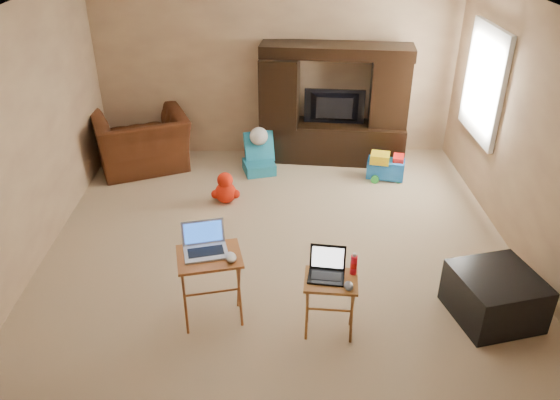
{
  "coord_description": "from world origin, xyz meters",
  "views": [
    {
      "loc": [
        -0.07,
        -4.76,
        3.36
      ],
      "look_at": [
        0.0,
        -0.2,
        0.8
      ],
      "focal_mm": 35.0,
      "sensor_mm": 36.0,
      "label": 1
    }
  ],
  "objects_px": {
    "tray_table_right": "(330,306)",
    "water_bottle": "(354,265)",
    "laptop_left": "(205,242)",
    "entertainment_center": "(334,105)",
    "ottoman": "(494,296)",
    "child_rocker": "(259,154)",
    "tray_table_left": "(212,288)",
    "plush_toy": "(225,187)",
    "laptop_right": "(327,266)",
    "push_toy": "(386,166)",
    "mouse_left": "(231,257)",
    "television": "(334,108)",
    "mouse_right": "(349,286)",
    "recliner": "(142,142)"
  },
  "relations": [
    {
      "from": "ottoman",
      "to": "water_bottle",
      "type": "bearing_deg",
      "value": -174.92
    },
    {
      "from": "television",
      "to": "mouse_right",
      "type": "height_order",
      "value": "television"
    },
    {
      "from": "entertainment_center",
      "to": "television",
      "type": "relative_size",
      "value": 2.41
    },
    {
      "from": "water_bottle",
      "to": "tray_table_left",
      "type": "bearing_deg",
      "value": 175.29
    },
    {
      "from": "child_rocker",
      "to": "laptop_right",
      "type": "relative_size",
      "value": 1.79
    },
    {
      "from": "plush_toy",
      "to": "push_toy",
      "type": "xyz_separation_m",
      "value": [
        2.1,
        0.63,
        -0.02
      ]
    },
    {
      "from": "plush_toy",
      "to": "tray_table_left",
      "type": "relative_size",
      "value": 0.58
    },
    {
      "from": "push_toy",
      "to": "laptop_left",
      "type": "bearing_deg",
      "value": -112.61
    },
    {
      "from": "television",
      "to": "tray_table_left",
      "type": "xyz_separation_m",
      "value": [
        -1.4,
        -3.36,
        -0.44
      ]
    },
    {
      "from": "entertainment_center",
      "to": "ottoman",
      "type": "bearing_deg",
      "value": -64.04
    },
    {
      "from": "tray_table_left",
      "to": "laptop_left",
      "type": "height_order",
      "value": "laptop_left"
    },
    {
      "from": "entertainment_center",
      "to": "water_bottle",
      "type": "relative_size",
      "value": 11.39
    },
    {
      "from": "recliner",
      "to": "mouse_left",
      "type": "bearing_deg",
      "value": 92.52
    },
    {
      "from": "tray_table_right",
      "to": "ottoman",
      "type": "bearing_deg",
      "value": 13.86
    },
    {
      "from": "laptop_left",
      "to": "mouse_left",
      "type": "bearing_deg",
      "value": -36.99
    },
    {
      "from": "plush_toy",
      "to": "laptop_left",
      "type": "bearing_deg",
      "value": -89.64
    },
    {
      "from": "entertainment_center",
      "to": "plush_toy",
      "type": "distance_m",
      "value": 2.0
    },
    {
      "from": "entertainment_center",
      "to": "child_rocker",
      "type": "distance_m",
      "value": 1.25
    },
    {
      "from": "tray_table_right",
      "to": "water_bottle",
      "type": "xyz_separation_m",
      "value": [
        0.19,
        0.08,
        0.38
      ]
    },
    {
      "from": "plush_toy",
      "to": "push_toy",
      "type": "distance_m",
      "value": 2.2
    },
    {
      "from": "push_toy",
      "to": "laptop_left",
      "type": "relative_size",
      "value": 1.35
    },
    {
      "from": "child_rocker",
      "to": "mouse_left",
      "type": "bearing_deg",
      "value": -106.74
    },
    {
      "from": "ottoman",
      "to": "laptop_left",
      "type": "xyz_separation_m",
      "value": [
        -2.55,
        0.01,
        0.6
      ]
    },
    {
      "from": "mouse_left",
      "to": "ottoman",
      "type": "bearing_deg",
      "value": 2.12
    },
    {
      "from": "ottoman",
      "to": "laptop_left",
      "type": "relative_size",
      "value": 1.89
    },
    {
      "from": "laptop_left",
      "to": "entertainment_center",
      "type": "bearing_deg",
      "value": 54.51
    },
    {
      "from": "recliner",
      "to": "push_toy",
      "type": "height_order",
      "value": "recliner"
    },
    {
      "from": "entertainment_center",
      "to": "tray_table_left",
      "type": "xyz_separation_m",
      "value": [
        -1.4,
        -3.4,
        -0.47
      ]
    },
    {
      "from": "ottoman",
      "to": "mouse_right",
      "type": "relative_size",
      "value": 5.92
    },
    {
      "from": "ottoman",
      "to": "laptop_left",
      "type": "height_order",
      "value": "laptop_left"
    },
    {
      "from": "child_rocker",
      "to": "tray_table_left",
      "type": "relative_size",
      "value": 0.77
    },
    {
      "from": "laptop_left",
      "to": "water_bottle",
      "type": "relative_size",
      "value": 2.07
    },
    {
      "from": "entertainment_center",
      "to": "tray_table_right",
      "type": "distance_m",
      "value": 3.64
    },
    {
      "from": "tray_table_left",
      "to": "water_bottle",
      "type": "relative_size",
      "value": 3.96
    },
    {
      "from": "television",
      "to": "laptop_right",
      "type": "distance_m",
      "value": 3.54
    },
    {
      "from": "tray_table_right",
      "to": "water_bottle",
      "type": "height_order",
      "value": "water_bottle"
    },
    {
      "from": "plush_toy",
      "to": "ottoman",
      "type": "height_order",
      "value": "ottoman"
    },
    {
      "from": "television",
      "to": "tray_table_right",
      "type": "xyz_separation_m",
      "value": [
        -0.38,
        -3.54,
        -0.5
      ]
    },
    {
      "from": "child_rocker",
      "to": "tray_table_right",
      "type": "bearing_deg",
      "value": -91.82
    },
    {
      "from": "laptop_left",
      "to": "ottoman",
      "type": "bearing_deg",
      "value": -12.86
    },
    {
      "from": "plush_toy",
      "to": "mouse_left",
      "type": "relative_size",
      "value": 2.87
    },
    {
      "from": "entertainment_center",
      "to": "tray_table_right",
      "type": "xyz_separation_m",
      "value": [
        -0.38,
        -3.58,
        -0.54
      ]
    },
    {
      "from": "plush_toy",
      "to": "laptop_left",
      "type": "relative_size",
      "value": 1.11
    },
    {
      "from": "entertainment_center",
      "to": "tray_table_left",
      "type": "relative_size",
      "value": 2.87
    },
    {
      "from": "tray_table_left",
      "to": "tray_table_right",
      "type": "relative_size",
      "value": 1.22
    },
    {
      "from": "mouse_left",
      "to": "tray_table_right",
      "type": "bearing_deg",
      "value": -7.55
    },
    {
      "from": "entertainment_center",
      "to": "mouse_right",
      "type": "bearing_deg",
      "value": -86.25
    },
    {
      "from": "mouse_left",
      "to": "laptop_left",
      "type": "bearing_deg",
      "value": 155.56
    },
    {
      "from": "water_bottle",
      "to": "entertainment_center",
      "type": "bearing_deg",
      "value": 87.0
    },
    {
      "from": "child_rocker",
      "to": "tray_table_right",
      "type": "relative_size",
      "value": 0.94
    }
  ]
}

